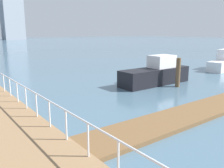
% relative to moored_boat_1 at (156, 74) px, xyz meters
% --- Properties ---
extents(ground_plane, '(300.00, 300.00, 0.00)m').
position_rel_moored_boat_1_xyz_m(ground_plane, '(-7.33, 4.22, -0.81)').
color(ground_plane, slate).
extents(floating_dock, '(14.07, 2.00, 0.18)m').
position_rel_moored_boat_1_xyz_m(floating_dock, '(-3.79, -6.07, -0.72)').
color(floating_dock, brown).
rests_on(floating_dock, ground_plane).
extents(boardwalk_railing, '(0.06, 28.48, 1.08)m').
position_rel_moored_boat_1_xyz_m(boardwalk_railing, '(-10.48, -7.08, 0.41)').
color(boardwalk_railing, white).
rests_on(boardwalk_railing, boardwalk).
extents(dock_piling_0, '(0.34, 0.34, 2.15)m').
position_rel_moored_boat_1_xyz_m(dock_piling_0, '(0.54, -1.66, 0.27)').
color(dock_piling_0, brown).
rests_on(dock_piling_0, ground_plane).
extents(moored_boat_1, '(6.21, 1.77, 2.21)m').
position_rel_moored_boat_1_xyz_m(moored_boat_1, '(0.00, 0.00, 0.00)').
color(moored_boat_1, black).
rests_on(moored_boat_1, ground_plane).
extents(moored_boat_3, '(6.41, 2.67, 2.15)m').
position_rel_moored_boat_1_xyz_m(moored_boat_3, '(11.54, 0.77, -0.01)').
color(moored_boat_3, white).
rests_on(moored_boat_3, ground_plane).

